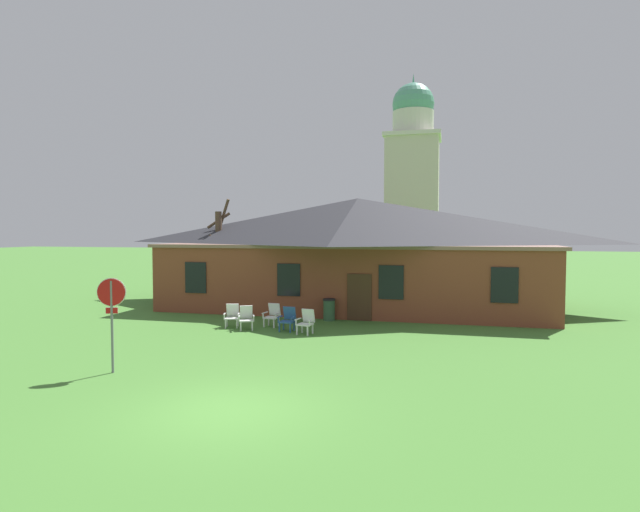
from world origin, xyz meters
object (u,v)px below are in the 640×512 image
Objects in this scene: lawn_chair_near_door at (246,317)px; lawn_chair_right_end at (306,321)px; lawn_chair_left_end at (273,314)px; lawn_chair_middle at (288,318)px; trash_bin at (329,309)px; lawn_chair_by_porch at (232,315)px; stop_sign at (112,306)px.

lawn_chair_right_end is at bearing -5.99° from lawn_chair_near_door.
lawn_chair_middle is at bearing -40.21° from lawn_chair_left_end.
trash_bin is at bearing 86.16° from lawn_chair_right_end.
trash_bin is at bearing 43.84° from lawn_chair_left_end.
stop_sign is at bearing -93.72° from lawn_chair_by_porch.
stop_sign is 2.81× the size of lawn_chair_middle.
lawn_chair_middle is at bearing -5.28° from lawn_chair_by_porch.
stop_sign is 8.15m from lawn_chair_left_end.
lawn_chair_by_porch is 1.00× the size of lawn_chair_left_end.
lawn_chair_by_porch is 1.68m from lawn_chair_left_end.
lawn_chair_left_end is 2.78m from trash_bin.
lawn_chair_left_end is (2.06, 7.76, -1.41)m from stop_sign.
lawn_chair_right_end is at bearing -24.02° from lawn_chair_middle.
lawn_chair_by_porch and lawn_chair_right_end have the same top height.
lawn_chair_right_end is 0.98× the size of trash_bin.
stop_sign is at bearing -104.88° from lawn_chair_left_end.
lawn_chair_near_door is at bearing 79.75° from stop_sign.
lawn_chair_left_end is (1.59, 0.55, 0.00)m from lawn_chair_by_porch.
stop_sign is 2.75× the size of trash_bin.
lawn_chair_near_door is 3.99m from trash_bin.
stop_sign is at bearing -120.33° from lawn_chair_right_end.
lawn_chair_by_porch is at bearing -161.00° from lawn_chair_left_end.
trash_bin is (4.06, 9.68, -1.42)m from stop_sign.
trash_bin is (0.21, 3.09, -0.00)m from lawn_chair_right_end.
lawn_chair_left_end is at bearing 139.79° from lawn_chair_middle.
lawn_chair_middle is at bearing 155.98° from lawn_chair_right_end.
lawn_chair_right_end is 3.10m from trash_bin.
stop_sign reaches higher than lawn_chair_right_end.
lawn_chair_near_door is at bearing -176.26° from lawn_chair_middle.
lawn_chair_near_door is (1.24, 6.87, -1.41)m from stop_sign.
lawn_chair_near_door is 1.75m from lawn_chair_middle.
lawn_chair_right_end is at bearing -10.38° from lawn_chair_by_porch.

